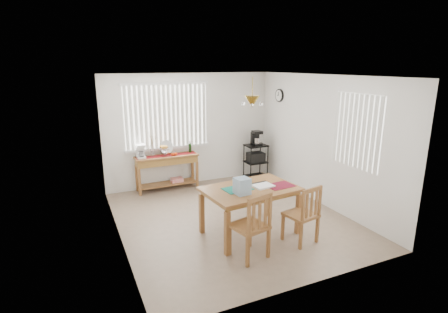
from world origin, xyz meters
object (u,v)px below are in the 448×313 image
cart_items (256,138)px  wire_cart (256,158)px  chair_left (251,226)px  chair_right (303,215)px  sideboard (167,164)px  dining_table (250,193)px

cart_items → wire_cart: bearing=-90.0°
chair_left → chair_right: (0.97, 0.07, -0.03)m
sideboard → wire_cart: 2.21m
wire_cart → cart_items: bearing=90.0°
chair_left → sideboard: bearing=95.3°
chair_left → cart_items: bearing=59.7°
dining_table → chair_left: bearing=-117.2°
dining_table → chair_right: chair_right is taller
chair_left → chair_right: size_ratio=1.06×
chair_left → chair_right: chair_left is taller
cart_items → dining_table: (-1.53, -2.53, -0.31)m
dining_table → chair_right: 0.91m
sideboard → dining_table: bearing=-75.9°
sideboard → dining_table: 2.77m
sideboard → cart_items: size_ratio=3.96×
wire_cart → chair_left: (-1.89, -3.22, -0.02)m
chair_right → sideboard: bearing=111.2°
wire_cart → cart_items: 0.51m
dining_table → sideboard: bearing=104.1°
cart_items → dining_table: 2.97m
sideboard → wire_cart: bearing=-4.3°
wire_cart → chair_right: chair_right is taller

